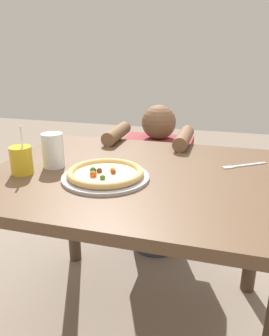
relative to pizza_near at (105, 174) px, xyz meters
name	(u,v)px	position (x,y,z in m)	size (l,w,h in m)	color
ground_plane	(138,322)	(0.10, 0.10, -0.77)	(8.00, 8.00, 0.00)	gray
dining_table	(138,198)	(0.10, 0.10, -0.13)	(1.15, 0.91, 0.75)	brown
pizza_near	(105,174)	(0.00, 0.00, 0.00)	(0.32, 0.32, 0.04)	#B7B7BC
drink_cup_colored	(21,160)	(-0.32, -0.04, 0.04)	(0.08, 0.08, 0.19)	gold
water_cup_clear	(53,150)	(-0.25, 0.07, 0.05)	(0.09, 0.09, 0.14)	silver
fork	(243,166)	(0.49, 0.29, -0.02)	(0.18, 0.13, 0.00)	silver
diner_seated	(157,187)	(0.04, 0.76, -0.36)	(0.42, 0.53, 0.91)	#333847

